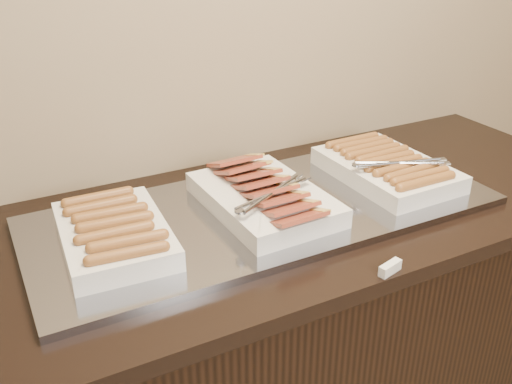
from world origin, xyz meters
TOP-DOWN VIEW (x-y plane):
  - counter at (0.00, 2.13)m, footprint 2.06×0.76m
  - warming_tray at (-0.01, 2.13)m, footprint 1.20×0.50m
  - dish_left at (-0.40, 2.13)m, footprint 0.25×0.36m
  - dish_center at (-0.02, 2.13)m, footprint 0.28×0.42m
  - dish_right at (0.38, 2.13)m, footprint 0.28×0.39m
  - label_holder at (0.10, 1.77)m, footprint 0.06×0.03m

SIDE VIEW (x-z plane):
  - counter at x=0.00m, z-range 0.00..0.90m
  - warming_tray at x=-0.01m, z-range 0.90..0.92m
  - label_holder at x=0.10m, z-range 0.90..0.92m
  - dish_left at x=-0.40m, z-range 0.91..0.98m
  - dish_center at x=-0.02m, z-range 0.91..1.00m
  - dish_right at x=0.38m, z-range 0.91..0.99m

